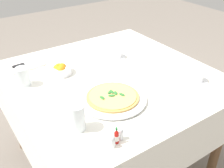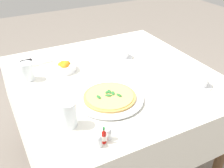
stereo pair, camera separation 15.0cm
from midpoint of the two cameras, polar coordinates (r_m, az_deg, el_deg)
The scene contains 14 objects.
ground_plane at distance 2.08m, azimuth -2.25°, elevation -15.86°, with size 8.00×8.00×0.00m, color slate.
dining_table at distance 1.68m, azimuth -2.67°, elevation -1.83°, with size 1.19×1.19×0.72m.
pizza_plate at distance 1.39m, azimuth -2.93°, elevation -3.25°, with size 0.35×0.35×0.02m.
pizza at distance 1.38m, azimuth -2.95°, elevation -2.77°, with size 0.28×0.28×0.02m.
coffee_cup_center_back at distance 1.84m, azimuth -1.38°, elevation 6.51°, with size 0.13×0.13×0.06m.
coffee_cup_far_right at distance 1.61m, azimuth 15.29°, elevation 1.45°, with size 0.13×0.13×0.06m.
water_glass_near_right at distance 1.21m, azimuth -11.07°, elevation -7.45°, with size 0.08×0.08×0.13m.
water_glass_right_edge at distance 1.61m, azimuth -21.02°, elevation 1.29°, with size 0.08×0.08×0.11m.
napkin_folded at distance 1.83m, azimuth -20.25°, elevation 3.70°, with size 0.23×0.15×0.02m.
dinner_knife at distance 1.82m, azimuth -20.25°, elevation 4.11°, with size 0.20×0.03×0.01m.
citrus_bowl at distance 1.68m, azimuth -13.65°, elevation 2.97°, with size 0.15×0.15×0.06m.
hot_sauce_bottle at distance 1.13m, azimuth -2.91°, elevation -11.33°, with size 0.02×0.02×0.08m.
salt_shaker at distance 1.15m, azimuth -1.96°, elevation -10.87°, with size 0.03×0.03×0.06m.
pepper_shaker at distance 1.12m, azimuth -3.87°, elevation -12.50°, with size 0.03×0.03×0.06m.
Camera 1 is at (-0.79, -1.17, 1.52)m, focal length 42.69 mm.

